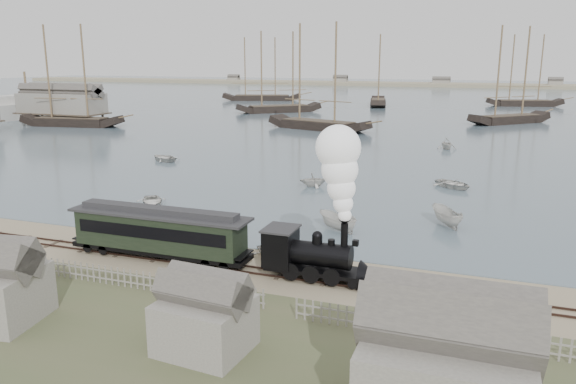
% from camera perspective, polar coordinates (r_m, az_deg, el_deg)
% --- Properties ---
extents(ground, '(600.00, 600.00, 0.00)m').
position_cam_1_polar(ground, '(38.47, -2.56, -7.00)').
color(ground, tan).
rests_on(ground, ground).
extents(harbor_water, '(600.00, 336.00, 0.06)m').
position_cam_1_polar(harbor_water, '(204.20, 16.13, 9.17)').
color(harbor_water, '#42555E').
rests_on(harbor_water, ground).
extents(rail_track, '(120.00, 1.80, 0.16)m').
position_cam_1_polar(rail_track, '(36.74, -3.76, -7.96)').
color(rail_track, '#31201B').
rests_on(rail_track, ground).
extents(picket_fence_west, '(19.00, 0.10, 1.20)m').
position_cam_1_polar(picket_fence_west, '(35.85, -16.74, -9.16)').
color(picket_fence_west, slate).
rests_on(picket_fence_west, ground).
extents(picket_fence_east, '(15.00, 0.10, 1.20)m').
position_cam_1_polar(picket_fence_east, '(29.11, 15.45, -14.56)').
color(picket_fence_east, slate).
rests_on(picket_fence_east, ground).
extents(shed_mid, '(4.00, 3.50, 3.60)m').
position_cam_1_polar(shed_mid, '(27.82, -8.36, -15.59)').
color(shed_mid, slate).
rests_on(shed_mid, ground).
extents(far_spit, '(500.00, 20.00, 1.80)m').
position_cam_1_polar(far_spit, '(283.95, 17.31, 10.15)').
color(far_spit, tan).
rests_on(far_spit, ground).
extents(locomotive, '(7.47, 2.79, 9.31)m').
position_cam_1_polar(locomotive, '(33.67, 4.58, -2.34)').
color(locomotive, black).
rests_on(locomotive, ground).
extents(passenger_coach, '(13.01, 2.51, 3.16)m').
position_cam_1_polar(passenger_coach, '(39.17, -12.94, -3.86)').
color(passenger_coach, black).
rests_on(passenger_coach, ground).
extents(beached_dinghy, '(4.38, 4.56, 0.77)m').
position_cam_1_polar(beached_dinghy, '(38.71, -1.21, -6.26)').
color(beached_dinghy, beige).
rests_on(beached_dinghy, ground).
extents(rowboat_0, '(4.80, 4.59, 0.81)m').
position_cam_1_polar(rowboat_0, '(53.69, -13.65, -0.92)').
color(rowboat_0, beige).
rests_on(rowboat_0, harbor_water).
extents(rowboat_1, '(3.61, 3.77, 1.54)m').
position_cam_1_polar(rowboat_1, '(59.83, 2.60, 1.28)').
color(rowboat_1, beige).
rests_on(rowboat_1, harbor_water).
extents(rowboat_2, '(4.07, 3.44, 1.51)m').
position_cam_1_polar(rowboat_2, '(47.54, 15.79, -2.46)').
color(rowboat_2, beige).
rests_on(rowboat_2, harbor_water).
extents(rowboat_3, '(5.02, 5.25, 0.89)m').
position_cam_1_polar(rowboat_3, '(61.74, 16.46, 0.80)').
color(rowboat_3, beige).
rests_on(rowboat_3, harbor_water).
extents(rowboat_6, '(4.65, 5.23, 0.90)m').
position_cam_1_polar(rowboat_6, '(76.87, -12.51, 3.45)').
color(rowboat_6, beige).
rests_on(rowboat_6, harbor_water).
extents(rowboat_7, '(4.18, 3.94, 1.75)m').
position_cam_1_polar(rowboat_7, '(87.94, 15.83, 4.77)').
color(rowboat_7, beige).
rests_on(rowboat_7, harbor_water).
extents(rowboat_8, '(3.01, 3.97, 1.45)m').
position_cam_1_polar(rowboat_8, '(44.65, 5.02, -3.06)').
color(rowboat_8, beige).
rests_on(rowboat_8, harbor_water).
extents(schooner_0, '(21.42, 7.87, 20.00)m').
position_cam_1_polar(schooner_0, '(121.28, -21.45, 10.95)').
color(schooner_0, black).
rests_on(schooner_0, harbor_water).
extents(schooner_1, '(19.75, 17.53, 20.00)m').
position_cam_1_polar(schooner_1, '(142.96, -0.93, 12.10)').
color(schooner_1, black).
rests_on(schooner_1, harbor_water).
extents(schooner_2, '(21.89, 11.45, 20.00)m').
position_cam_1_polar(schooner_2, '(107.83, 3.16, 11.64)').
color(schooner_2, black).
rests_on(schooner_2, harbor_water).
extents(schooner_3, '(17.16, 17.15, 20.00)m').
position_cam_1_polar(schooner_3, '(126.98, 21.94, 10.98)').
color(schooner_3, black).
rests_on(schooner_3, harbor_water).
extents(schooner_6, '(25.73, 13.18, 20.00)m').
position_cam_1_polar(schooner_6, '(183.96, -2.71, 12.39)').
color(schooner_6, black).
rests_on(schooner_6, harbor_water).
extents(schooner_7, '(8.40, 20.65, 20.00)m').
position_cam_1_polar(schooner_7, '(165.61, 9.25, 12.12)').
color(schooner_7, black).
rests_on(schooner_7, harbor_water).
extents(schooner_8, '(21.18, 9.83, 20.00)m').
position_cam_1_polar(schooner_8, '(175.05, 23.17, 11.30)').
color(schooner_8, black).
rests_on(schooner_8, harbor_water).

